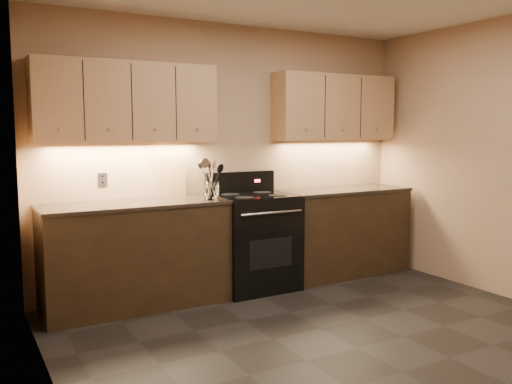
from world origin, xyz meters
TOP-DOWN VIEW (x-y plane):
  - floor at (0.00, 0.00)m, footprint 4.00×4.00m
  - wall_back at (0.00, 2.00)m, footprint 4.00×0.04m
  - wall_left at (-2.00, 0.00)m, footprint 0.04×4.00m
  - counter_left at (-1.10, 1.70)m, footprint 1.62×0.62m
  - counter_right at (1.18, 1.70)m, footprint 1.46×0.62m
  - stove at (0.08, 1.68)m, footprint 0.76×0.68m
  - upper_cab_left at (-1.10, 1.85)m, footprint 1.60×0.30m
  - upper_cab_right at (1.18, 1.85)m, footprint 1.44×0.30m
  - outlet_plate at (-1.30, 1.99)m, footprint 0.08×0.01m
  - utensil_crock at (-0.42, 1.57)m, footprint 0.14×0.14m
  - cutting_board at (-0.68, 1.97)m, footprint 0.32×0.14m
  - wooden_spoon at (-0.45, 1.57)m, footprint 0.14×0.09m
  - black_spoon at (-0.42, 1.58)m, footprint 0.12×0.17m
  - black_turner at (-0.40, 1.55)m, footprint 0.12×0.20m
  - steel_spatula at (-0.40, 1.58)m, footprint 0.23×0.11m
  - steel_skimmer at (-0.40, 1.55)m, footprint 0.19×0.12m

SIDE VIEW (x-z plane):
  - floor at x=0.00m, z-range 0.00..0.00m
  - counter_left at x=-1.10m, z-range 0.00..0.93m
  - counter_right at x=1.18m, z-range 0.00..0.93m
  - stove at x=0.08m, z-range -0.09..1.05m
  - utensil_crock at x=-0.42m, z-range 0.92..1.09m
  - black_spoon at x=-0.42m, z-range 0.94..1.28m
  - wooden_spoon at x=-0.45m, z-range 0.94..1.29m
  - black_turner at x=-0.40m, z-range 0.94..1.30m
  - outlet_plate at x=-1.30m, z-range 1.06..1.18m
  - steel_skimmer at x=-0.40m, z-range 0.94..1.31m
  - steel_spatula at x=-0.40m, z-range 0.94..1.31m
  - cutting_board at x=-0.68m, z-range 0.93..1.34m
  - wall_back at x=0.00m, z-range 0.00..2.60m
  - wall_left at x=-2.00m, z-range 0.00..2.60m
  - upper_cab_left at x=-1.10m, z-range 1.45..2.15m
  - upper_cab_right at x=1.18m, z-range 1.45..2.15m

